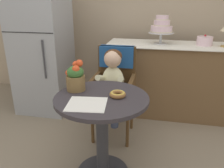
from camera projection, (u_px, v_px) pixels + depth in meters
The scene contains 11 objects.
back_wall at pixel (133, 4), 3.20m from camera, with size 4.80×0.10×2.70m, color tan.
cafe_table at pixel (102, 121), 1.79m from camera, with size 0.72×0.72×0.72m.
wicker_chair at pixel (115, 77), 2.39m from camera, with size 0.42×0.45×0.95m.
seated_child at pixel (112, 79), 2.23m from camera, with size 0.27×0.32×0.73m.
paper_napkin at pixel (87, 104), 1.59m from camera, with size 0.27×0.25×0.00m, color white.
donut_front at pixel (118, 94), 1.71m from camera, with size 0.13×0.13×0.04m.
flower_vase at pixel (76, 77), 1.81m from camera, with size 0.15×0.15×0.24m.
display_counter at pixel (168, 79), 2.90m from camera, with size 1.56×0.62×0.90m.
tiered_cake_stand at pixel (162, 27), 2.70m from camera, with size 0.30×0.30×0.34m.
round_layer_cake at pixel (205, 41), 2.67m from camera, with size 0.18×0.18×0.13m.
refrigerator at pixel (42, 46), 2.88m from camera, with size 0.64×0.63×1.70m.
Camera 1 is at (0.40, -1.53, 1.41)m, focal length 36.51 mm.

